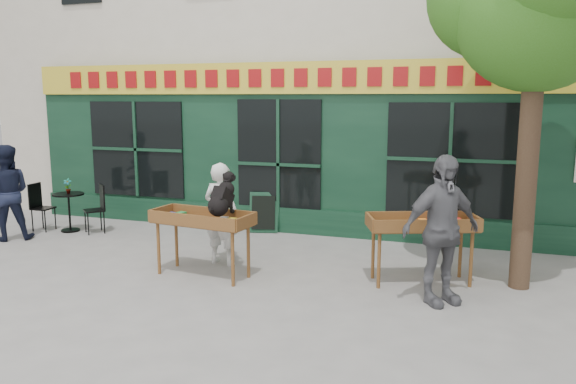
% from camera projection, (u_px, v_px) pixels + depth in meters
% --- Properties ---
extents(ground, '(80.00, 80.00, 0.00)m').
position_uv_depth(ground, '(231.00, 264.00, 8.97)').
color(ground, slate).
rests_on(ground, ground).
extents(building, '(14.00, 7.26, 10.00)m').
position_uv_depth(building, '(328.00, 0.00, 13.72)').
color(building, beige).
rests_on(building, ground).
extents(book_cart_center, '(1.57, 0.80, 0.99)m').
position_uv_depth(book_cart_center, '(202.00, 222.00, 8.27)').
color(book_cart_center, brown).
rests_on(book_cart_center, ground).
extents(dog, '(0.41, 0.64, 0.60)m').
position_uv_depth(dog, '(222.00, 193.00, 8.04)').
color(dog, black).
rests_on(dog, book_cart_center).
extents(woman, '(0.64, 0.46, 1.63)m').
position_uv_depth(woman, '(221.00, 214.00, 8.88)').
color(woman, silver).
rests_on(woman, ground).
extents(book_cart_right, '(1.62, 1.11, 0.99)m').
position_uv_depth(book_cart_right, '(422.00, 227.00, 7.97)').
color(book_cart_right, brown).
rests_on(book_cart_right, ground).
extents(man_right, '(1.17, 1.10, 1.94)m').
position_uv_depth(man_right, '(441.00, 230.00, 7.15)').
color(man_right, '#535357').
rests_on(man_right, ground).
extents(bistro_table, '(0.60, 0.60, 0.76)m').
position_uv_depth(bistro_table, '(69.00, 204.00, 11.10)').
color(bistro_table, black).
rests_on(bistro_table, ground).
extents(bistro_chair_left, '(0.38, 0.38, 0.95)m').
position_uv_depth(bistro_chair_left, '(39.00, 203.00, 11.20)').
color(bistro_chair_left, black).
rests_on(bistro_chair_left, ground).
extents(bistro_chair_right, '(0.51, 0.51, 0.95)m').
position_uv_depth(bistro_chair_right, '(98.00, 205.00, 11.01)').
color(bistro_chair_right, black).
rests_on(bistro_chair_right, ground).
extents(potted_plant, '(0.18, 0.15, 0.30)m').
position_uv_depth(potted_plant, '(68.00, 186.00, 11.04)').
color(potted_plant, gray).
rests_on(potted_plant, bistro_table).
extents(man_left, '(1.10, 1.07, 1.78)m').
position_uv_depth(man_left, '(6.00, 193.00, 10.40)').
color(man_left, black).
rests_on(man_left, ground).
extents(chalkboard, '(0.59, 0.32, 0.79)m').
position_uv_depth(chalkboard, '(264.00, 212.00, 11.04)').
color(chalkboard, black).
rests_on(chalkboard, ground).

